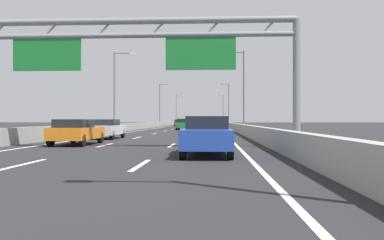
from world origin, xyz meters
TOP-DOWN VIEW (x-y plane):
  - ground_plane at (0.00, 100.00)m, footprint 260.00×260.00m
  - lane_dash_left_1 at (-1.80, 12.50)m, footprint 0.16×3.00m
  - lane_dash_left_2 at (-1.80, 21.50)m, footprint 0.16×3.00m
  - lane_dash_left_3 at (-1.80, 30.50)m, footprint 0.16×3.00m
  - lane_dash_left_4 at (-1.80, 39.50)m, footprint 0.16×3.00m
  - lane_dash_left_5 at (-1.80, 48.50)m, footprint 0.16×3.00m
  - lane_dash_left_6 at (-1.80, 57.50)m, footprint 0.16×3.00m
  - lane_dash_left_7 at (-1.80, 66.50)m, footprint 0.16×3.00m
  - lane_dash_left_8 at (-1.80, 75.50)m, footprint 0.16×3.00m
  - lane_dash_left_9 at (-1.80, 84.50)m, footprint 0.16×3.00m
  - lane_dash_left_10 at (-1.80, 93.50)m, footprint 0.16×3.00m
  - lane_dash_left_11 at (-1.80, 102.50)m, footprint 0.16×3.00m
  - lane_dash_left_12 at (-1.80, 111.50)m, footprint 0.16×3.00m
  - lane_dash_left_13 at (-1.80, 120.50)m, footprint 0.16×3.00m
  - lane_dash_left_14 at (-1.80, 129.50)m, footprint 0.16×3.00m
  - lane_dash_left_15 at (-1.80, 138.50)m, footprint 0.16×3.00m
  - lane_dash_left_16 at (-1.80, 147.50)m, footprint 0.16×3.00m
  - lane_dash_left_17 at (-1.80, 156.50)m, footprint 0.16×3.00m
  - lane_dash_right_1 at (1.80, 12.50)m, footprint 0.16×3.00m
  - lane_dash_right_2 at (1.80, 21.50)m, footprint 0.16×3.00m
  - lane_dash_right_3 at (1.80, 30.50)m, footprint 0.16×3.00m
  - lane_dash_right_4 at (1.80, 39.50)m, footprint 0.16×3.00m
  - lane_dash_right_5 at (1.80, 48.50)m, footprint 0.16×3.00m
  - lane_dash_right_6 at (1.80, 57.50)m, footprint 0.16×3.00m
  - lane_dash_right_7 at (1.80, 66.50)m, footprint 0.16×3.00m
  - lane_dash_right_8 at (1.80, 75.50)m, footprint 0.16×3.00m
  - lane_dash_right_9 at (1.80, 84.50)m, footprint 0.16×3.00m
  - lane_dash_right_10 at (1.80, 93.50)m, footprint 0.16×3.00m
  - lane_dash_right_11 at (1.80, 102.50)m, footprint 0.16×3.00m
  - lane_dash_right_12 at (1.80, 111.50)m, footprint 0.16×3.00m
  - lane_dash_right_13 at (1.80, 120.50)m, footprint 0.16×3.00m
  - lane_dash_right_14 at (1.80, 129.50)m, footprint 0.16×3.00m
  - lane_dash_right_15 at (1.80, 138.50)m, footprint 0.16×3.00m
  - lane_dash_right_16 at (1.80, 147.50)m, footprint 0.16×3.00m
  - lane_dash_right_17 at (1.80, 156.50)m, footprint 0.16×3.00m
  - edge_line_left at (-5.25, 88.00)m, footprint 0.16×176.00m
  - edge_line_right at (5.25, 88.00)m, footprint 0.16×176.00m
  - barrier_left at (-6.90, 110.00)m, footprint 0.45×220.00m
  - barrier_right at (6.90, 110.00)m, footprint 0.45×220.00m
  - sign_gantry at (-0.09, 19.71)m, footprint 16.35×0.36m
  - streetlamp_left_mid at (-7.47, 46.64)m, footprint 2.58×0.28m
  - streetlamp_right_mid at (7.47, 46.64)m, footprint 2.58×0.28m
  - streetlamp_left_far at (-7.47, 86.80)m, footprint 2.58×0.28m
  - streetlamp_right_far at (7.47, 86.80)m, footprint 2.58×0.28m
  - streetlamp_left_distant at (-7.47, 126.95)m, footprint 2.58×0.28m
  - streetlamp_right_distant at (7.47, 126.95)m, footprint 2.58×0.28m
  - red_car at (-3.46, 86.59)m, footprint 1.72×4.24m
  - white_car at (-3.68, 28.74)m, footprint 1.77×4.33m
  - green_car at (-0.04, 54.63)m, footprint 1.79×4.49m
  - silver_car at (-3.80, 108.30)m, footprint 1.71×4.40m
  - blue_car at (3.76, 16.12)m, footprint 1.85×4.68m
  - orange_car at (-3.46, 21.81)m, footprint 1.86×4.33m
  - box_truck at (0.11, 128.80)m, footprint 2.49×8.21m

SIDE VIEW (x-z plane):
  - ground_plane at x=0.00m, z-range 0.00..0.00m
  - lane_dash_left_1 at x=-1.80m, z-range 0.00..0.01m
  - lane_dash_left_2 at x=-1.80m, z-range 0.00..0.01m
  - lane_dash_left_3 at x=-1.80m, z-range 0.00..0.01m
  - lane_dash_left_4 at x=-1.80m, z-range 0.00..0.01m
  - lane_dash_left_5 at x=-1.80m, z-range 0.00..0.01m
  - lane_dash_left_6 at x=-1.80m, z-range 0.00..0.01m
  - lane_dash_left_7 at x=-1.80m, z-range 0.00..0.01m
  - lane_dash_left_8 at x=-1.80m, z-range 0.00..0.01m
  - lane_dash_left_9 at x=-1.80m, z-range 0.00..0.01m
  - lane_dash_left_10 at x=-1.80m, z-range 0.00..0.01m
  - lane_dash_left_11 at x=-1.80m, z-range 0.00..0.01m
  - lane_dash_left_12 at x=-1.80m, z-range 0.00..0.01m
  - lane_dash_left_13 at x=-1.80m, z-range 0.00..0.01m
  - lane_dash_left_14 at x=-1.80m, z-range 0.00..0.01m
  - lane_dash_left_15 at x=-1.80m, z-range 0.00..0.01m
  - lane_dash_left_16 at x=-1.80m, z-range 0.00..0.01m
  - lane_dash_left_17 at x=-1.80m, z-range 0.00..0.01m
  - lane_dash_right_1 at x=1.80m, z-range 0.00..0.01m
  - lane_dash_right_2 at x=1.80m, z-range 0.00..0.01m
  - lane_dash_right_3 at x=1.80m, z-range 0.00..0.01m
  - lane_dash_right_4 at x=1.80m, z-range 0.00..0.01m
  - lane_dash_right_5 at x=1.80m, z-range 0.00..0.01m
  - lane_dash_right_6 at x=1.80m, z-range 0.00..0.01m
  - lane_dash_right_7 at x=1.80m, z-range 0.00..0.01m
  - lane_dash_right_8 at x=1.80m, z-range 0.00..0.01m
  - lane_dash_right_9 at x=1.80m, z-range 0.00..0.01m
  - lane_dash_right_10 at x=1.80m, z-range 0.00..0.01m
  - lane_dash_right_11 at x=1.80m, z-range 0.00..0.01m
  - lane_dash_right_12 at x=1.80m, z-range 0.00..0.01m
  - lane_dash_right_13 at x=1.80m, z-range 0.00..0.01m
  - lane_dash_right_14 at x=1.80m, z-range 0.00..0.01m
  - lane_dash_right_15 at x=1.80m, z-range 0.00..0.01m
  - lane_dash_right_16 at x=1.80m, z-range 0.00..0.01m
  - lane_dash_right_17 at x=1.80m, z-range 0.00..0.01m
  - edge_line_left at x=-5.25m, z-range 0.00..0.01m
  - edge_line_right at x=5.25m, z-range 0.00..0.01m
  - barrier_left at x=-6.90m, z-range 0.00..0.95m
  - barrier_right at x=6.90m, z-range 0.00..0.95m
  - white_car at x=-3.68m, z-range 0.03..1.44m
  - orange_car at x=-3.46m, z-range 0.04..1.43m
  - silver_car at x=-3.80m, z-range 0.02..1.48m
  - red_car at x=-3.46m, z-range 0.01..1.49m
  - blue_car at x=3.76m, z-range 0.01..1.52m
  - green_car at x=-0.04m, z-range 0.02..1.56m
  - box_truck at x=0.11m, z-range 0.15..3.09m
  - sign_gantry at x=-0.09m, z-range 1.64..8.00m
  - streetlamp_left_mid at x=-7.47m, z-range 0.65..10.15m
  - streetlamp_right_mid at x=7.47m, z-range 0.65..10.15m
  - streetlamp_left_far at x=-7.47m, z-range 0.65..10.15m
  - streetlamp_right_far at x=7.47m, z-range 0.65..10.15m
  - streetlamp_left_distant at x=-7.47m, z-range 0.65..10.15m
  - streetlamp_right_distant at x=7.47m, z-range 0.65..10.15m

